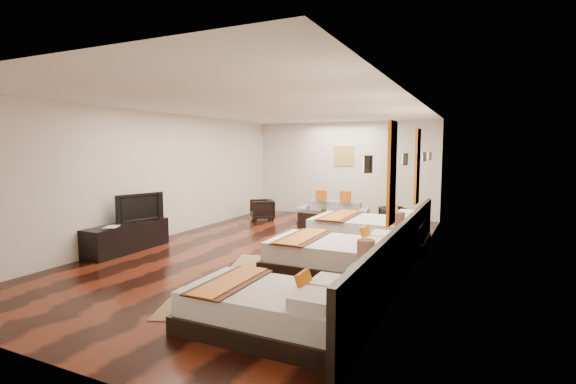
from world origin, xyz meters
The scene contains 30 objects.
floor centered at (0.00, 0.00, 0.00)m, with size 5.50×9.50×0.01m, color black.
ceiling centered at (0.00, 0.00, 2.80)m, with size 5.50×9.50×0.01m, color white.
back_wall centered at (0.00, 4.75, 1.40)m, with size 5.50×0.01×2.80m, color silver.
left_wall centered at (-2.75, 0.00, 1.40)m, with size 0.01×9.50×2.80m, color silver.
right_wall centered at (2.75, 0.00, 1.40)m, with size 0.01×9.50×2.80m, color silver.
headboard_panel centered at (2.71, -0.80, 0.45)m, with size 0.08×6.60×0.90m, color black.
bed_near centered at (1.69, -3.22, 0.25)m, with size 1.88×1.18×0.72m.
bed_mid centered at (1.70, -0.93, 0.28)m, with size 2.16×1.35×0.82m.
bed_far centered at (1.70, 1.17, 0.30)m, with size 2.33×1.46×0.89m.
nightstand_a centered at (2.44, -2.00, 0.30)m, with size 0.43×0.43×0.85m.
nightstand_b centered at (2.45, 0.18, 0.31)m, with size 0.45×0.45×0.90m.
jute_mat_near centered at (0.42, -2.94, 0.01)m, with size 0.75×1.20×0.01m, color #856243.
jute_mat_mid centered at (0.25, -1.03, 0.01)m, with size 0.75×1.20×0.01m, color #856243.
jute_mat_far centered at (0.44, 1.34, 0.01)m, with size 0.75×1.20×0.01m, color #856243.
tv_console centered at (-2.50, -1.26, 0.28)m, with size 0.50×1.80×0.55m, color black.
tv centered at (-2.45, -1.02, 0.84)m, with size 1.00×0.13×0.57m, color black.
book centered at (-2.50, -1.79, 0.56)m, with size 0.23×0.31×0.03m, color black.
figurine centered at (-2.50, -0.48, 0.72)m, with size 0.33×0.33×0.35m, color brown.
sofa centered at (0.07, 3.60, 0.28)m, with size 1.92×0.75×0.56m, color gray.
armchair_left centered at (-1.84, 3.02, 0.29)m, with size 0.62×0.64×0.58m, color black.
armchair_right centered at (1.78, 3.24, 0.28)m, with size 0.60×0.61×0.56m, color black.
coffee_table centered at (0.07, 2.55, 0.20)m, with size 1.00×0.50×0.40m, color black.
table_plant centered at (0.21, 2.51, 0.52)m, with size 0.22×0.19×0.24m, color #276020.
orange_panel_a centered at (2.73, -1.90, 1.70)m, with size 0.04×0.40×1.30m, color #D86014.
orange_panel_b centered at (2.73, 0.30, 1.70)m, with size 0.04×0.40×1.30m, color #D86014.
sconce_near centered at (2.70, -3.00, 1.85)m, with size 0.07×0.12×0.18m.
sconce_mid centered at (2.70, -0.80, 1.85)m, with size 0.07×0.12×0.18m.
sconce_far centered at (2.70, 1.40, 1.85)m, with size 0.07×0.12×0.18m.
sconce_lounge centered at (2.70, 2.30, 1.85)m, with size 0.07×0.12×0.18m.
gold_artwork centered at (0.00, 4.73, 1.80)m, with size 0.60×0.04×0.60m, color #AD873F.
Camera 1 is at (3.76, -7.12, 2.01)m, focal length 25.77 mm.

